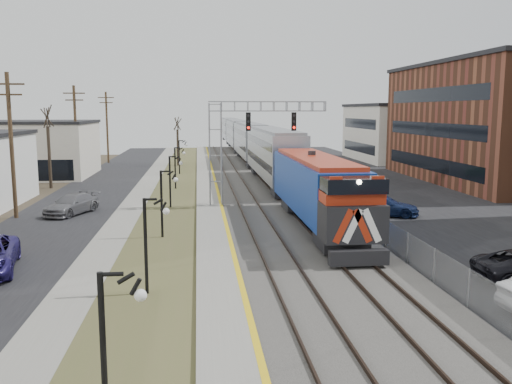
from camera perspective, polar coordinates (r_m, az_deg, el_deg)
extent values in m
cube|color=black|center=(50.09, -17.19, -0.32)|extent=(7.00, 120.00, 0.04)
cube|color=gray|center=(49.42, -12.07, -0.22)|extent=(2.00, 120.00, 0.08)
cube|color=#4E4F2A|center=(49.20, -8.59, -0.17)|extent=(4.00, 120.00, 0.06)
cube|color=gray|center=(49.15, -5.10, -0.01)|extent=(2.00, 120.00, 0.24)
cube|color=#595651|center=(49.49, 0.70, 0.06)|extent=(8.00, 120.00, 0.20)
cube|color=black|center=(52.30, 13.87, 0.18)|extent=(16.00, 120.00, 0.04)
cube|color=gold|center=(49.15, -4.08, 0.15)|extent=(0.24, 120.00, 0.01)
cube|color=#2D2119|center=(49.22, -2.48, 0.21)|extent=(0.08, 120.00, 0.15)
cube|color=#2D2119|center=(49.33, -0.74, 0.24)|extent=(0.08, 120.00, 0.15)
cube|color=#2D2119|center=(49.56, 1.56, 0.27)|extent=(0.08, 120.00, 0.15)
cube|color=#2D2119|center=(49.78, 3.27, 0.30)|extent=(0.08, 120.00, 0.15)
cube|color=navy|center=(33.60, 6.55, 0.02)|extent=(3.00, 17.00, 4.25)
cube|color=black|center=(25.72, 10.75, -6.79)|extent=(2.80, 0.50, 0.70)
cube|color=#979AA0|center=(53.40, 1.78, 3.83)|extent=(3.00, 22.00, 5.33)
cube|color=#979AA0|center=(75.99, -0.60, 5.26)|extent=(3.00, 22.00, 5.33)
cube|color=#979AA0|center=(98.68, -1.89, 6.03)|extent=(3.00, 22.00, 5.33)
cube|color=#979AA0|center=(121.41, -2.70, 6.51)|extent=(3.00, 22.00, 5.33)
cube|color=gray|center=(41.75, -4.29, 3.83)|extent=(1.00, 1.00, 8.00)
cube|color=gray|center=(41.93, 1.19, 9.00)|extent=(9.00, 0.80, 0.80)
cube|color=black|center=(41.33, -0.82, 7.42)|extent=(0.35, 0.25, 1.40)
cube|color=black|center=(41.80, 4.00, 7.41)|extent=(0.35, 0.25, 1.40)
cylinder|color=black|center=(12.99, -15.74, -16.61)|extent=(0.14, 0.14, 4.00)
cylinder|color=black|center=(22.37, -11.53, -5.70)|extent=(0.14, 0.14, 4.00)
cylinder|color=black|center=(32.13, -9.90, -1.31)|extent=(0.14, 0.14, 4.00)
cylinder|color=black|center=(42.00, -9.04, 1.03)|extent=(0.14, 0.14, 4.00)
cylinder|color=black|center=(51.92, -8.51, 2.48)|extent=(0.14, 0.14, 4.00)
cylinder|color=black|center=(63.86, -8.08, 3.62)|extent=(0.14, 0.14, 4.00)
cylinder|color=#4C3823|center=(40.68, -24.34, 4.38)|extent=(0.28, 0.28, 10.00)
cylinder|color=#4C3823|center=(59.99, -18.43, 5.82)|extent=(0.28, 0.28, 10.00)
cylinder|color=#4C3823|center=(79.64, -15.40, 6.54)|extent=(0.28, 0.28, 10.00)
cube|color=gray|center=(50.06, 5.48, 0.93)|extent=(0.04, 120.00, 1.60)
cube|color=beige|center=(66.56, -22.93, 4.09)|extent=(14.00, 12.00, 6.00)
cube|color=brown|center=(62.36, 24.73, 6.49)|extent=(16.00, 26.00, 12.00)
cube|color=beige|center=(84.87, 15.97, 5.95)|extent=(16.00, 18.00, 8.00)
cylinder|color=#382D23|center=(55.61, -20.92, 3.42)|extent=(0.30, 0.30, 5.95)
cylinder|color=#382D23|center=(73.81, -8.23, 4.63)|extent=(0.30, 0.30, 4.90)
imported|color=#16254E|center=(39.50, 13.29, -1.47)|extent=(5.25, 3.63, 1.41)
imported|color=slate|center=(42.27, 11.02, -0.71)|extent=(4.56, 2.69, 1.46)
imported|color=#0E4717|center=(59.55, 9.07, 2.01)|extent=(4.64, 2.93, 1.44)
imported|color=slate|center=(41.19, -18.84, -1.29)|extent=(3.80, 5.30, 1.43)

